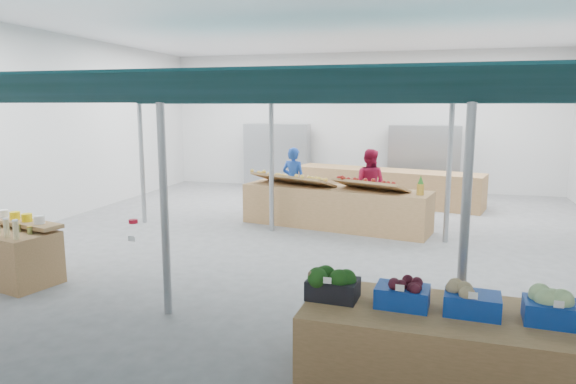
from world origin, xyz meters
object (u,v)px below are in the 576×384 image
(veg_counter, at_px, (491,351))
(fruit_counter, at_px, (335,207))
(bottle_shelf, at_px, (7,252))
(vendor_right, at_px, (369,184))
(vendor_left, at_px, (294,181))

(veg_counter, height_order, fruit_counter, fruit_counter)
(bottle_shelf, height_order, veg_counter, bottle_shelf)
(fruit_counter, height_order, vendor_right, vendor_right)
(vendor_left, bearing_deg, fruit_counter, 149.10)
(veg_counter, relative_size, vendor_left, 2.17)
(bottle_shelf, distance_m, veg_counter, 6.82)
(vendor_left, xyz_separation_m, vendor_right, (1.80, 0.00, 0.00))
(bottle_shelf, height_order, fruit_counter, bottle_shelf)
(vendor_right, bearing_deg, bottle_shelf, 61.74)
(bottle_shelf, distance_m, vendor_left, 6.45)
(bottle_shelf, bearing_deg, fruit_counter, 61.95)
(veg_counter, bearing_deg, vendor_right, 107.61)
(fruit_counter, xyz_separation_m, vendor_left, (-1.20, 1.10, 0.38))
(veg_counter, height_order, vendor_left, vendor_left)
(vendor_left, bearing_deg, bottle_shelf, 74.12)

